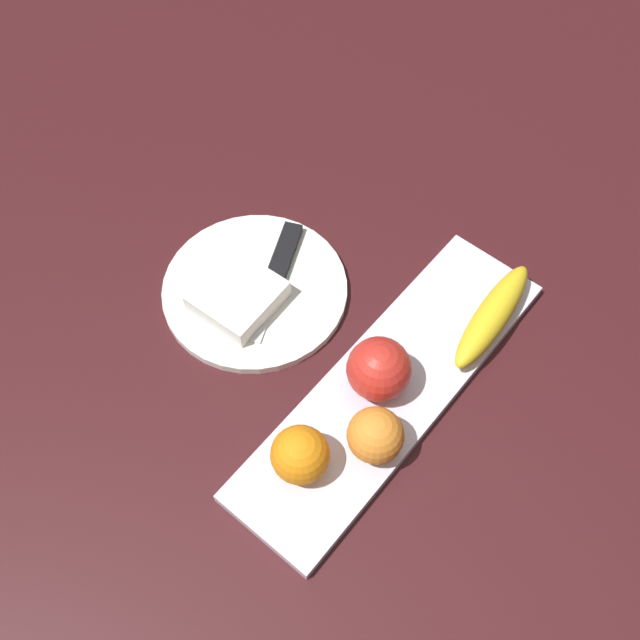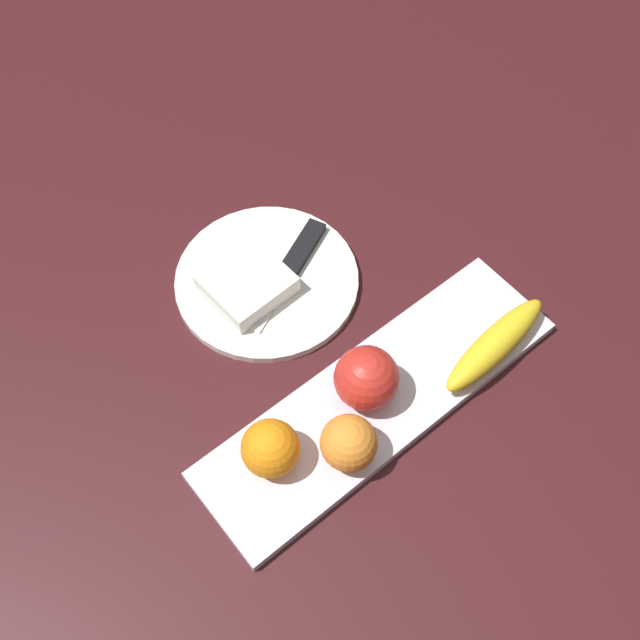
% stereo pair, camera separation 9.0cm
% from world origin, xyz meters
% --- Properties ---
extents(ground_plane, '(2.40, 2.40, 0.00)m').
position_xyz_m(ground_plane, '(0.00, 0.00, 0.00)').
color(ground_plane, '#3A1417').
extents(fruit_tray, '(0.46, 0.13, 0.01)m').
position_xyz_m(fruit_tray, '(-0.01, -0.01, 0.01)').
color(fruit_tray, silver).
rests_on(fruit_tray, ground_plane).
extents(apple, '(0.07, 0.07, 0.07)m').
position_xyz_m(apple, '(-0.00, -0.02, 0.05)').
color(apple, red).
rests_on(apple, fruit_tray).
extents(banana, '(0.17, 0.05, 0.04)m').
position_xyz_m(banana, '(-0.15, 0.03, 0.03)').
color(banana, yellow).
rests_on(banana, fruit_tray).
extents(orange_near_apple, '(0.06, 0.06, 0.06)m').
position_xyz_m(orange_near_apple, '(0.13, -0.03, 0.05)').
color(orange_near_apple, orange).
rests_on(orange_near_apple, fruit_tray).
extents(orange_near_banana, '(0.06, 0.06, 0.06)m').
position_xyz_m(orange_near_banana, '(0.06, 0.02, 0.05)').
color(orange_near_banana, orange).
rests_on(orange_near_banana, fruit_tray).
extents(dinner_plate, '(0.23, 0.23, 0.01)m').
position_xyz_m(dinner_plate, '(-0.01, -0.23, 0.01)').
color(dinner_plate, white).
rests_on(dinner_plate, ground_plane).
extents(folded_napkin, '(0.10, 0.10, 0.03)m').
position_xyz_m(folded_napkin, '(0.02, -0.23, 0.03)').
color(folded_napkin, white).
rests_on(folded_napkin, dinner_plate).
extents(knife, '(0.17, 0.09, 0.01)m').
position_xyz_m(knife, '(-0.06, -0.23, 0.02)').
color(knife, silver).
rests_on(knife, dinner_plate).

